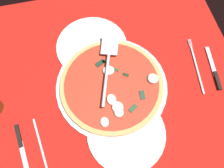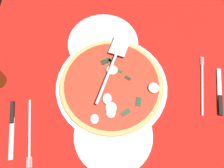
{
  "view_description": "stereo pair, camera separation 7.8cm",
  "coord_description": "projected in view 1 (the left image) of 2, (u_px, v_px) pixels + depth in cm",
  "views": [
    {
      "loc": [
        29.28,
        -6.92,
        73.35
      ],
      "look_at": [
        -1.47,
        0.13,
        2.17
      ],
      "focal_mm": 37.53,
      "sensor_mm": 36.0,
      "label": 1
    },
    {
      "loc": [
        30.08,
        0.81,
        73.35
      ],
      "look_at": [
        -1.47,
        0.13,
        2.17
      ],
      "focal_mm": 37.53,
      "sensor_mm": 36.0,
      "label": 2
    }
  ],
  "objects": [
    {
      "name": "checker_pattern",
      "position": [
        113.0,
        90.0,
        0.79
      ],
      "size": [
        90.84,
        90.84,
        0.1
      ],
      "color": "silver",
      "rests_on": "ground_plane"
    },
    {
      "name": "ground_plane",
      "position": [
        113.0,
        91.0,
        0.8
      ],
      "size": [
        90.84,
        90.84,
        0.8
      ],
      "primitive_type": "cube",
      "color": "red"
    },
    {
      "name": "dinner_plate_left",
      "position": [
        92.0,
        46.0,
        0.86
      ],
      "size": [
        25.87,
        25.87,
        1.0
      ],
      "primitive_type": "cylinder",
      "color": "white",
      "rests_on": "ground_plane"
    },
    {
      "name": "pizza_pan",
      "position": [
        112.0,
        86.0,
        0.79
      ],
      "size": [
        37.56,
        37.56,
        1.07
      ],
      "primitive_type": "cylinder",
      "color": "silver",
      "rests_on": "ground_plane"
    },
    {
      "name": "pizza",
      "position": [
        112.0,
        85.0,
        0.78
      ],
      "size": [
        34.73,
        34.73,
        2.54
      ],
      "color": "tan",
      "rests_on": "pizza_pan"
    },
    {
      "name": "place_setting_near",
      "position": [
        32.0,
        150.0,
        0.71
      ],
      "size": [
        21.17,
        14.64,
        1.4
      ],
      "rotation": [
        0.0,
        0.0,
        0.15
      ],
      "color": "white",
      "rests_on": "ground_plane"
    },
    {
      "name": "place_setting_far",
      "position": [
        205.0,
        69.0,
        0.82
      ],
      "size": [
        21.79,
        14.65,
        1.4
      ],
      "rotation": [
        0.0,
        0.0,
        3.01
      ],
      "color": "white",
      "rests_on": "ground_plane"
    },
    {
      "name": "dinner_plate_right",
      "position": [
        126.0,
        133.0,
        0.73
      ],
      "size": [
        24.48,
        24.48,
        1.0
      ],
      "primitive_type": "cylinder",
      "color": "white",
      "rests_on": "ground_plane"
    },
    {
      "name": "pizza_server",
      "position": [
        108.0,
        64.0,
        0.79
      ],
      "size": [
        27.0,
        11.76,
        1.0
      ],
      "rotation": [
        0.0,
        0.0,
        2.82
      ],
      "color": "silver",
      "rests_on": "pizza"
    }
  ]
}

